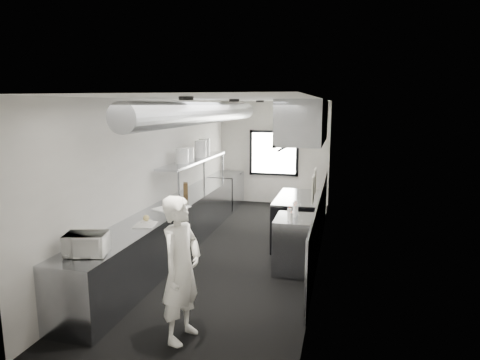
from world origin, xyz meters
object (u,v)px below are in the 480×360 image
Objects in this scene: cutting_board at (172,208)px; squeeze_bottle_b at (289,214)px; small_plate at (146,222)px; squeeze_bottle_c at (295,211)px; far_work_table at (226,190)px; range at (298,220)px; squeeze_bottle_a at (291,218)px; prep_counter at (170,230)px; deli_tub_a at (86,244)px; pass_shelf at (195,161)px; deli_tub_b at (104,236)px; plate_stack_c at (201,149)px; squeeze_bottle_d at (296,209)px; line_cook at (181,269)px; squeeze_bottle_e at (294,208)px; exhaust_hood at (303,122)px; bottle_station at (295,244)px; microwave at (86,244)px; plate_stack_d at (204,147)px; plate_stack_b at (188,155)px; knife_block at (186,188)px; plate_stack_a at (182,156)px.

cutting_board is 2.14m from squeeze_bottle_b.
small_plate is 2.38m from squeeze_bottle_c.
cutting_board is at bearing -88.52° from far_work_table.
squeeze_bottle_a is at bearing -87.44° from range.
prep_counter is 2.35m from deli_tub_a.
deli_tub_b is (-0.06, -3.45, -0.59)m from pass_shelf.
plate_stack_c reaches higher than squeeze_bottle_d.
line_cook reaches higher than squeeze_bottle_e.
squeeze_bottle_c is (0.03, -1.36, -1.40)m from exhaust_hood.
bottle_station is 7.22× the size of deli_tub_b.
plate_stack_d is (-0.06, 4.61, 0.73)m from microwave.
deli_tub_a is at bearing -93.71° from prep_counter.
deli_tub_b is 3.19m from plate_stack_b.
squeeze_bottle_d is (2.18, 0.11, 0.09)m from cutting_board.
squeeze_bottle_e is (2.29, -1.05, -0.71)m from plate_stack_b.
squeeze_bottle_e is (2.24, 0.09, 0.54)m from prep_counter.
prep_counter and far_work_table have the same top height.
squeeze_bottle_e is (2.14, 0.21, 0.08)m from cutting_board.
pass_shelf reaches higher than deli_tub_b.
deli_tub_b is at bearing 77.32° from line_cook.
squeeze_bottle_e reaches higher than deli_tub_b.
prep_counter is at bearing -151.26° from range.
cutting_board is at bearing 72.99° from microwave.
squeeze_bottle_a is (2.37, 1.42, 0.04)m from deli_tub_b.
knife_block is 2.66m from squeeze_bottle_d.
squeeze_bottle_e reaches higher than cutting_board.
knife_block is at bearing 151.41° from bottle_station.
far_work_table is 2.08m from plate_stack_d.
exhaust_hood is at bearing -15.09° from plate_stack_c.
squeeze_bottle_e is at bearing -17.60° from plate_stack_a.
plate_stack_c is 2.95m from squeeze_bottle_e.
pass_shelf reaches higher than squeeze_bottle_e.
plate_stack_a is 0.80× the size of plate_stack_c.
knife_block is (-1.39, 3.68, 0.16)m from line_cook.
plate_stack_b reaches higher than squeeze_bottle_e.
small_plate is 0.52× the size of plate_stack_c.
cutting_board is at bearing -147.73° from range.
knife_block is at bearing -98.03° from plate_stack_c.
knife_block is 0.56× the size of plate_stack_d.
squeeze_bottle_d is (2.32, -1.51, -0.54)m from pass_shelf.
squeeze_bottle_c is at bearing -11.65° from line_cook.
prep_counter is 2.88m from line_cook.
squeeze_bottle_c reaches higher than deli_tub_b.
plate_stack_b reaches higher than microwave.
knife_block is at bearing 31.89° from line_cook.
plate_stack_d is at bearing 131.34° from squeeze_bottle_a.
small_plate is 1.02× the size of squeeze_bottle_d.
far_work_table is at bearing 65.68° from knife_block.
bottle_station is 3.26m from deli_tub_a.
deli_tub_b is (-0.10, -1.95, 0.49)m from prep_counter.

